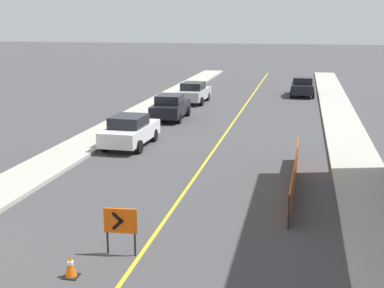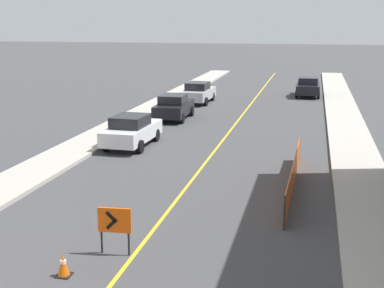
% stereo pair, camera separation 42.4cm
% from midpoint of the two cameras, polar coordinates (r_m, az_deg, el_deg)
% --- Properties ---
extents(lane_stripe, '(0.12, 71.99, 0.01)m').
position_cam_midpoint_polar(lane_stripe, '(29.32, 4.12, 0.92)').
color(lane_stripe, gold).
rests_on(lane_stripe, ground_plane).
extents(sidewalk_left, '(2.23, 71.99, 0.16)m').
position_cam_midpoint_polar(sidewalk_left, '(30.94, -7.93, 1.62)').
color(sidewalk_left, '#ADA89E').
rests_on(sidewalk_left, ground_plane).
extents(sidewalk_right, '(2.23, 71.99, 0.16)m').
position_cam_midpoint_polar(sidewalk_right, '(29.08, 16.95, 0.43)').
color(sidewalk_right, '#ADA89E').
rests_on(sidewalk_right, ground_plane).
extents(traffic_cone_third, '(0.37, 0.37, 0.59)m').
position_cam_midpoint_polar(traffic_cone_third, '(13.82, -12.70, -12.48)').
color(traffic_cone_third, black).
rests_on(traffic_cone_third, ground_plane).
extents(arrow_barricade_primary, '(0.91, 0.13, 1.31)m').
position_cam_midpoint_polar(arrow_barricade_primary, '(14.54, -7.44, -8.29)').
color(arrow_barricade_primary, '#EF560C').
rests_on(arrow_barricade_primary, ground_plane).
extents(safety_mesh_fence, '(0.25, 8.53, 1.10)m').
position_cam_midpoint_polar(safety_mesh_fence, '(20.38, 11.36, -3.20)').
color(safety_mesh_fence, '#EF560C').
rests_on(safety_mesh_fence, ground_plane).
extents(parked_car_curb_near, '(1.95, 4.36, 1.59)m').
position_cam_midpoint_polar(parked_car_curb_near, '(26.75, -6.01, 1.44)').
color(parked_car_curb_near, silver).
rests_on(parked_car_curb_near, ground_plane).
extents(parked_car_curb_mid, '(1.95, 4.35, 1.59)m').
position_cam_midpoint_polar(parked_car_curb_mid, '(33.96, -1.60, 4.00)').
color(parked_car_curb_mid, black).
rests_on(parked_car_curb_mid, ground_plane).
extents(parked_car_curb_far, '(2.00, 4.38, 1.59)m').
position_cam_midpoint_polar(parked_car_curb_far, '(40.66, 0.96, 5.52)').
color(parked_car_curb_far, '#B7B7BC').
rests_on(parked_car_curb_far, ground_plane).
extents(parked_car_opposite_side, '(1.94, 4.32, 1.59)m').
position_cam_midpoint_polar(parked_car_opposite_side, '(45.29, 12.54, 5.99)').
color(parked_car_opposite_side, black).
rests_on(parked_car_opposite_side, ground_plane).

